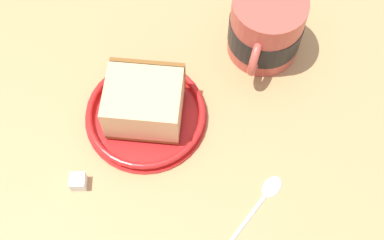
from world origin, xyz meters
The scene contains 6 objects.
ground_plane centered at (0.00, 0.00, -1.39)cm, with size 146.17×146.17×2.79cm, color tan.
small_plate centered at (-4.06, -0.11, 0.82)cm, with size 14.95×14.95×1.66cm.
cake_slice centered at (-3.85, 0.06, 3.82)cm, with size 11.61×11.75×5.82cm.
tea_mug centered at (13.57, -3.34, 4.56)cm, with size 11.23×9.27×9.40cm.
teaspoon centered at (-1.36, -17.06, 0.36)cm, with size 11.18×2.48×0.80cm.
sugar_cube centered at (-15.42, -0.74, 0.89)cm, with size 1.78×1.78×1.78cm, color white.
Camera 1 is at (-20.81, -24.40, 59.46)cm, focal length 50.31 mm.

